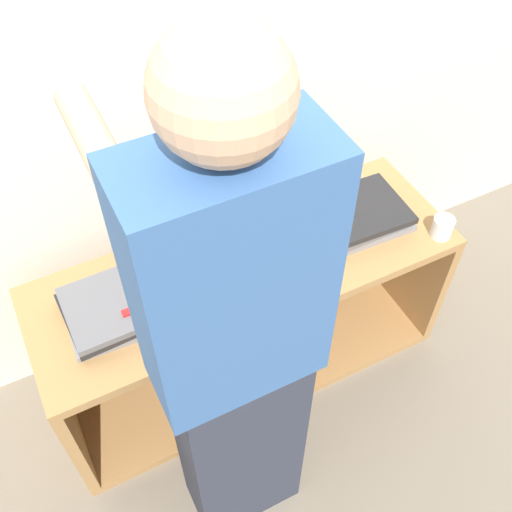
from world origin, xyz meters
name	(u,v)px	position (x,y,z in m)	size (l,w,h in m)	color
ground_plane	(276,410)	(0.00, 0.00, 0.00)	(12.00, 12.00, 0.00)	#756B5B
wall_back	(190,51)	(0.00, 0.60, 1.20)	(8.00, 0.05, 2.40)	silver
cart	(240,305)	(0.00, 0.31, 0.30)	(1.45, 0.50, 0.61)	#A87A47
laptop_open	(237,242)	(0.00, 0.31, 0.66)	(0.38, 0.37, 0.25)	#333338
laptop_stack_left	(127,303)	(-0.41, 0.25, 0.64)	(0.39, 0.27, 0.07)	gray
laptop_stack_right	(350,217)	(0.41, 0.25, 0.64)	(0.40, 0.28, 0.07)	gray
person	(235,357)	(-0.25, -0.20, 0.88)	(0.40, 0.53, 1.74)	#2D3342
mug	(442,227)	(0.66, 0.07, 0.65)	(0.07, 0.07, 0.08)	white
inventory_tag	(132,311)	(-0.41, 0.19, 0.68)	(0.06, 0.02, 0.01)	red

